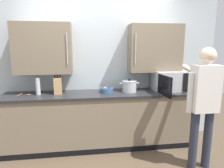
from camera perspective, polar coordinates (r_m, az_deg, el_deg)
back_wall_tiled at (r=3.37m, az=-3.33°, el=6.25°), size 4.13×0.44×2.55m
counter_unit at (r=3.30m, az=-2.74°, el=-10.27°), size 3.11×0.61×0.91m
microwave_oven at (r=3.45m, az=16.13°, el=0.89°), size 0.58×0.81×0.33m
knife_block at (r=3.18m, az=-15.35°, el=-0.48°), size 0.11×0.15×0.34m
fruit_bowl at (r=3.20m, az=-1.61°, el=-1.67°), size 0.21×0.21×0.09m
thermos_flask at (r=3.22m, az=-20.63°, el=-0.59°), size 0.07×0.07×0.27m
wooden_spoon at (r=3.28m, az=-23.97°, el=-2.85°), size 0.19×0.21×0.02m
stock_pot at (r=3.23m, az=5.04°, el=-0.64°), size 0.33×0.23×0.21m
person_figure at (r=2.82m, az=24.91°, el=-3.88°), size 0.44×0.62×1.63m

